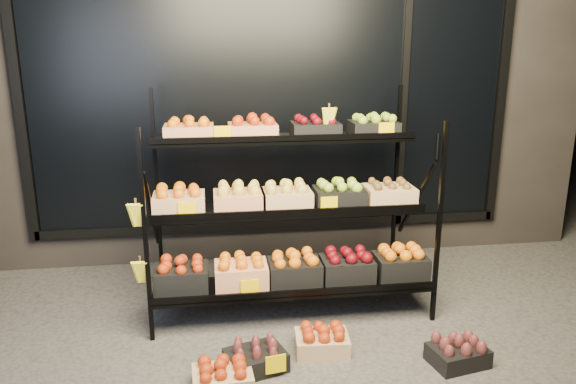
{
  "coord_description": "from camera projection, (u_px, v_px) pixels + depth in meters",
  "views": [
    {
      "loc": [
        -0.58,
        -3.43,
        2.05
      ],
      "look_at": [
        -0.01,
        0.55,
        0.93
      ],
      "focal_mm": 35.0,
      "sensor_mm": 36.0,
      "label": 1
    }
  ],
  "objects": [
    {
      "name": "building",
      "position": [
        262.0,
        66.0,
        5.9
      ],
      "size": [
        6.0,
        2.08,
        3.5
      ],
      "color": "#2D2826",
      "rests_on": "ground"
    },
    {
      "name": "ground",
      "position": [
        301.0,
        342.0,
        3.9
      ],
      "size": [
        24.0,
        24.0,
        0.0
      ],
      "primitive_type": "plane",
      "color": "#514F4C",
      "rests_on": "ground"
    },
    {
      "name": "floor_crate_right",
      "position": [
        458.0,
        352.0,
        3.62
      ],
      "size": [
        0.39,
        0.32,
        0.18
      ],
      "rotation": [
        0.0,
        0.0,
        0.2
      ],
      "color": "black",
      "rests_on": "ground"
    },
    {
      "name": "display_rack",
      "position": [
        288.0,
        209.0,
        4.26
      ],
      "size": [
        2.18,
        1.02,
        1.66
      ],
      "color": "black",
      "rests_on": "ground"
    },
    {
      "name": "floor_crate_midright",
      "position": [
        322.0,
        340.0,
        3.76
      ],
      "size": [
        0.37,
        0.29,
        0.19
      ],
      "rotation": [
        0.0,
        0.0,
        -0.08
      ],
      "color": "tan",
      "rests_on": "ground"
    },
    {
      "name": "floor_crate_midleft",
      "position": [
        256.0,
        357.0,
        3.56
      ],
      "size": [
        0.43,
        0.36,
        0.19
      ],
      "rotation": [
        0.0,
        0.0,
        0.31
      ],
      "color": "black",
      "rests_on": "ground"
    },
    {
      "name": "tag_floor_a",
      "position": [
        276.0,
        370.0,
        3.47
      ],
      "size": [
        0.13,
        0.01,
        0.12
      ],
      "primitive_type": "cube",
      "color": "#EFC300",
      "rests_on": "ground"
    },
    {
      "name": "floor_crate_left",
      "position": [
        223.0,
        377.0,
        3.35
      ],
      "size": [
        0.37,
        0.28,
        0.19
      ],
      "rotation": [
        0.0,
        0.0,
        0.06
      ],
      "color": "tan",
      "rests_on": "ground"
    }
  ]
}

